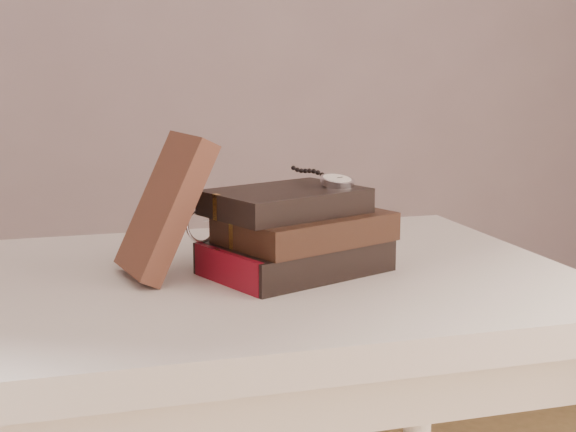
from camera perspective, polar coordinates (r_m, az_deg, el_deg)
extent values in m
cube|color=beige|center=(1.05, -7.04, -5.32)|extent=(1.00, 0.60, 0.04)
cube|color=white|center=(1.07, -6.97, -8.41)|extent=(0.88, 0.49, 0.08)
cube|color=black|center=(1.06, 0.52, -2.88)|extent=(0.26, 0.22, 0.04)
cube|color=#F1E4C5|center=(1.06, 0.64, -2.85)|extent=(0.25, 0.21, 0.03)
cube|color=gold|center=(1.01, -4.99, -3.50)|extent=(0.01, 0.01, 0.04)
cube|color=maroon|center=(1.00, -4.24, -3.75)|extent=(0.06, 0.13, 0.04)
cube|color=black|center=(1.05, 1.24, -0.81)|extent=(0.24, 0.21, 0.04)
cube|color=#F1E4C5|center=(1.05, 1.35, -0.79)|extent=(0.23, 0.19, 0.03)
cube|color=gold|center=(1.01, -3.91, -1.32)|extent=(0.01, 0.01, 0.04)
cube|color=black|center=(1.04, -0.17, 1.03)|extent=(0.23, 0.19, 0.03)
cube|color=#F1E4C5|center=(1.05, -0.06, 1.05)|extent=(0.22, 0.18, 0.02)
cube|color=gold|center=(1.01, -5.04, 0.63)|extent=(0.01, 0.01, 0.03)
cube|color=#422319|center=(1.04, -8.61, 0.67)|extent=(0.13, 0.13, 0.18)
cylinder|color=silver|center=(1.07, 3.48, 2.43)|extent=(0.06, 0.06, 0.02)
cylinder|color=white|center=(1.07, 3.48, 2.65)|extent=(0.05, 0.05, 0.01)
torus|color=silver|center=(1.07, 3.48, 2.62)|extent=(0.06, 0.06, 0.01)
cylinder|color=silver|center=(1.09, 2.55, 2.59)|extent=(0.01, 0.01, 0.01)
cube|color=black|center=(1.07, 3.28, 2.73)|extent=(0.01, 0.01, 0.00)
cube|color=black|center=(1.07, 3.66, 2.72)|extent=(0.01, 0.00, 0.00)
sphere|color=black|center=(1.09, 2.42, 2.91)|extent=(0.01, 0.01, 0.01)
sphere|color=black|center=(1.10, 2.11, 3.07)|extent=(0.01, 0.01, 0.01)
sphere|color=black|center=(1.11, 1.81, 3.17)|extent=(0.01, 0.01, 0.01)
sphere|color=black|center=(1.12, 1.51, 3.19)|extent=(0.01, 0.01, 0.01)
sphere|color=black|center=(1.14, 1.22, 3.19)|extent=(0.01, 0.01, 0.01)
sphere|color=black|center=(1.15, 0.94, 3.20)|extent=(0.01, 0.01, 0.01)
sphere|color=black|center=(1.16, 0.66, 3.27)|extent=(0.01, 0.01, 0.01)
sphere|color=black|center=(1.17, 0.39, 3.40)|extent=(0.01, 0.01, 0.01)
torus|color=silver|center=(1.05, -6.15, -0.71)|extent=(0.05, 0.03, 0.04)
torus|color=silver|center=(1.07, -4.00, -0.40)|extent=(0.05, 0.03, 0.04)
cylinder|color=silver|center=(1.06, -5.07, -0.41)|extent=(0.01, 0.01, 0.00)
cylinder|color=silver|center=(1.08, -8.46, -0.71)|extent=(0.04, 0.09, 0.02)
cylinder|color=silver|center=(1.12, -4.59, -0.17)|extent=(0.04, 0.09, 0.02)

